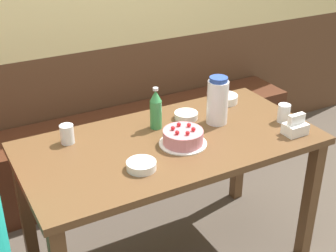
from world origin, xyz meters
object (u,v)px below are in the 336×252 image
bowl_rice_small (141,165)px  bowl_soup_white (225,99)px  soju_bottle (156,109)px  bowl_side_dish (186,115)px  glass_water_tall (284,113)px  water_pitcher (218,101)px  napkin_holder (295,127)px  bench_seat (109,153)px  birthday_cake (183,137)px  glass_tumbler_short (67,134)px

bowl_rice_small → bowl_soup_white: bearing=29.5°
soju_bottle → bowl_side_dish: 0.20m
bowl_side_dish → glass_water_tall: glass_water_tall is taller
soju_bottle → bowl_side_dish: size_ratio=1.76×
bowl_soup_white → water_pitcher: bearing=-134.5°
soju_bottle → napkin_holder: soju_bottle is taller
bench_seat → birthday_cake: (0.03, -0.89, 0.53)m
bench_seat → glass_tumbler_short: (-0.43, -0.62, 0.54)m
water_pitcher → soju_bottle: size_ratio=1.14×
water_pitcher → glass_tumbler_short: bearing=167.9°
water_pitcher → bowl_side_dish: bearing=134.8°
bowl_rice_small → birthday_cake: bearing=21.3°
soju_bottle → water_pitcher: bearing=-18.0°
water_pitcher → bowl_rice_small: 0.58m
bowl_soup_white → bench_seat: bearing=129.0°
bowl_side_dish → water_pitcher: bearing=-45.2°
bowl_soup_white → birthday_cake: bearing=-146.2°
birthday_cake → glass_tumbler_short: (-0.47, 0.27, 0.01)m
birthday_cake → water_pitcher: water_pitcher is taller
bench_seat → bowl_rice_small: bowl_rice_small is taller
glass_tumbler_short → napkin_holder: bearing=-24.1°
birthday_cake → bowl_rice_small: (-0.26, -0.10, -0.02)m
bowl_side_dish → glass_tumbler_short: size_ratio=1.33×
bowl_rice_small → glass_water_tall: (0.83, 0.06, 0.03)m
birthday_cake → napkin_holder: 0.55m
soju_bottle → bowl_side_dish: soju_bottle is taller
water_pitcher → soju_bottle: water_pitcher is taller
glass_tumbler_short → water_pitcher: bearing=-12.1°
glass_tumbler_short → birthday_cake: bearing=-30.1°
bench_seat → bowl_soup_white: bowl_soup_white is taller
bowl_soup_white → napkin_holder: bearing=-80.5°
napkin_holder → glass_tumbler_short: bearing=155.9°
birthday_cake → bowl_soup_white: size_ratio=1.61×
water_pitcher → bowl_side_dish: water_pitcher is taller
bench_seat → bowl_side_dish: bearing=-74.5°
napkin_holder → glass_water_tall: napkin_holder is taller
bowl_soup_white → bowl_rice_small: 0.82m
bench_seat → bowl_rice_small: (-0.23, -0.99, 0.51)m
napkin_holder → glass_water_tall: 0.14m
napkin_holder → glass_water_tall: size_ratio=1.18×
bench_seat → birthday_cake: 1.04m
bench_seat → birthday_cake: birthday_cake is taller
bowl_soup_white → glass_water_tall: (0.12, -0.34, 0.03)m
birthday_cake → soju_bottle: (-0.03, 0.21, 0.07)m
bench_seat → bowl_soup_white: 0.92m
glass_tumbler_short → bowl_side_dish: bearing=-4.0°
water_pitcher → bench_seat: bearing=110.9°
bowl_soup_white → glass_tumbler_short: (-0.91, -0.03, 0.02)m
bench_seat → bowl_side_dish: 0.86m
soju_bottle → bowl_soup_white: 0.49m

